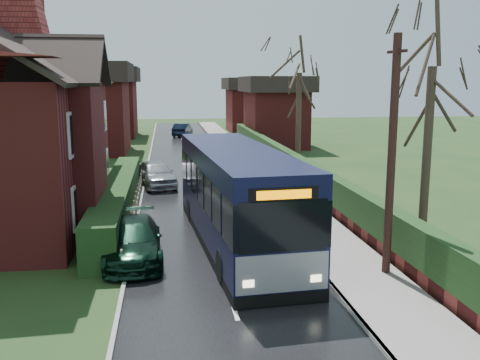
{
  "coord_description": "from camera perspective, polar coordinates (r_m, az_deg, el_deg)",
  "views": [
    {
      "loc": [
        -1.7,
        -19.2,
        6.0
      ],
      "look_at": [
        1.45,
        3.43,
        1.8
      ],
      "focal_mm": 40.0,
      "sensor_mm": 36.0,
      "label": 1
    }
  ],
  "objects": [
    {
      "name": "kerb_left",
      "position": [
        29.83,
        -10.36,
        -1.26
      ],
      "size": [
        0.12,
        100.0,
        0.1
      ],
      "primitive_type": "cube",
      "color": "gray",
      "rests_on": "ground"
    },
    {
      "name": "bus_stop_sign",
      "position": [
        20.26,
        6.23,
        -1.32
      ],
      "size": [
        0.08,
        0.43,
        2.88
      ],
      "rotation": [
        0.0,
        0.0,
        -0.0
      ],
      "color": "slate",
      "rests_on": "ground"
    },
    {
      "name": "front_hedge",
      "position": [
        24.85,
        -12.84,
        -1.93
      ],
      "size": [
        1.2,
        16.0,
        1.6
      ],
      "primitive_type": "cube",
      "color": "black",
      "rests_on": "ground"
    },
    {
      "name": "tree_right_near",
      "position": [
        19.99,
        19.92,
        12.6
      ],
      "size": [
        4.32,
        4.32,
        9.34
      ],
      "color": "#372A20",
      "rests_on": "ground"
    },
    {
      "name": "car_silver",
      "position": [
        31.36,
        -8.96,
        0.68
      ],
      "size": [
        2.74,
        4.77,
        1.53
      ],
      "primitive_type": "imported",
      "rotation": [
        0.0,
        0.0,
        0.22
      ],
      "color": "#B3B2B7",
      "rests_on": "ground"
    },
    {
      "name": "pavement",
      "position": [
        30.39,
        3.52,
        -0.86
      ],
      "size": [
        2.5,
        100.0,
        0.14
      ],
      "primitive_type": "cube",
      "color": "slate",
      "rests_on": "ground"
    },
    {
      "name": "bus",
      "position": [
        19.78,
        -0.36,
        -1.88
      ],
      "size": [
        3.63,
        12.05,
        3.61
      ],
      "rotation": [
        0.0,
        0.0,
        0.08
      ],
      "color": "black",
      "rests_on": "ground"
    },
    {
      "name": "picket_fence",
      "position": [
        24.87,
        -11.08,
        -2.68
      ],
      "size": [
        0.1,
        16.0,
        0.9
      ],
      "primitive_type": null,
      "color": "tan",
      "rests_on": "ground"
    },
    {
      "name": "right_wall_hedge",
      "position": [
        30.56,
        6.39,
        0.97
      ],
      "size": [
        0.6,
        50.0,
        1.8
      ],
      "color": "maroon",
      "rests_on": "ground"
    },
    {
      "name": "telegraph_pole",
      "position": [
        16.77,
        15.86,
        2.29
      ],
      "size": [
        0.25,
        0.95,
        7.41
      ],
      "rotation": [
        0.0,
        0.0,
        0.15
      ],
      "color": "black",
      "rests_on": "ground"
    },
    {
      "name": "tree_right_far",
      "position": [
        35.1,
        6.37,
        12.03
      ],
      "size": [
        4.87,
        4.87,
        9.41
      ],
      "color": "#382921",
      "rests_on": "ground"
    },
    {
      "name": "kerb_right",
      "position": [
        30.17,
        1.28,
        -0.92
      ],
      "size": [
        0.12,
        100.0,
        0.14
      ],
      "primitive_type": "cube",
      "color": "gray",
      "rests_on": "ground"
    },
    {
      "name": "car_distant",
      "position": [
        60.42,
        -6.15,
        5.35
      ],
      "size": [
        2.51,
        4.59,
        1.44
      ],
      "primitive_type": "imported",
      "rotation": [
        0.0,
        0.0,
        2.9
      ],
      "color": "black",
      "rests_on": "ground"
    },
    {
      "name": "car_green",
      "position": [
        18.66,
        -11.36,
        -6.34
      ],
      "size": [
        2.16,
        4.83,
        1.38
      ],
      "primitive_type": "imported",
      "rotation": [
        0.0,
        0.0,
        0.05
      ],
      "color": "black",
      "rests_on": "ground"
    },
    {
      "name": "ground",
      "position": [
        20.19,
        -2.76,
        -6.89
      ],
      "size": [
        140.0,
        140.0,
        0.0
      ],
      "primitive_type": "plane",
      "color": "#2E411C",
      "rests_on": "ground"
    },
    {
      "name": "tree_house_side",
      "position": [
        37.95,
        -23.08,
        11.69
      ],
      "size": [
        4.35,
        4.35,
        9.88
      ],
      "color": "#35291F",
      "rests_on": "ground"
    },
    {
      "name": "road",
      "position": [
        29.86,
        -4.5,
        -1.19
      ],
      "size": [
        6.0,
        100.0,
        0.02
      ],
      "primitive_type": "cube",
      "color": "black",
      "rests_on": "ground"
    }
  ]
}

